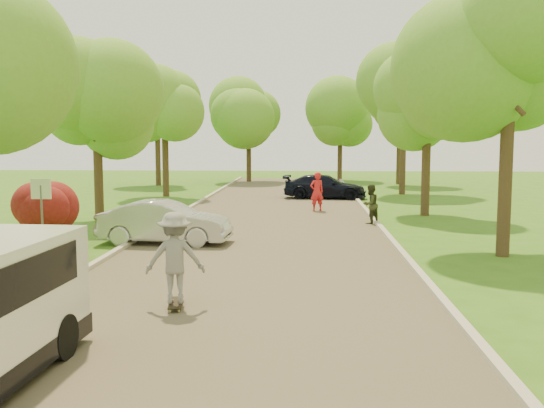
% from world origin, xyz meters
% --- Properties ---
extents(ground, '(100.00, 100.00, 0.00)m').
position_xyz_m(ground, '(0.00, 0.00, 0.00)').
color(ground, '#336417').
rests_on(ground, ground).
extents(road, '(8.00, 60.00, 0.01)m').
position_xyz_m(road, '(0.00, 8.00, 0.01)').
color(road, '#4C4438').
rests_on(road, ground).
extents(curb_left, '(0.18, 60.00, 0.12)m').
position_xyz_m(curb_left, '(-4.05, 8.00, 0.06)').
color(curb_left, '#B2AD9E').
rests_on(curb_left, ground).
extents(curb_right, '(0.18, 60.00, 0.12)m').
position_xyz_m(curb_right, '(4.05, 8.00, 0.06)').
color(curb_right, '#B2AD9E').
rests_on(curb_right, ground).
extents(street_sign, '(0.55, 0.06, 2.17)m').
position_xyz_m(street_sign, '(-5.80, 4.00, 1.56)').
color(street_sign, '#59595E').
rests_on(street_sign, ground).
extents(red_shrub, '(1.70, 1.70, 1.95)m').
position_xyz_m(red_shrub, '(-6.30, 5.50, 1.10)').
color(red_shrub, '#382619').
rests_on(red_shrub, ground).
extents(tree_l_midb, '(4.30, 4.20, 6.62)m').
position_xyz_m(tree_l_midb, '(-6.81, 12.00, 4.59)').
color(tree_l_midb, '#382619').
rests_on(tree_l_midb, ground).
extents(tree_l_far, '(4.92, 4.80, 7.79)m').
position_xyz_m(tree_l_far, '(-6.39, 22.00, 5.47)').
color(tree_l_far, '#382619').
rests_on(tree_l_far, ground).
extents(tree_r_mida, '(5.13, 5.00, 7.95)m').
position_xyz_m(tree_r_mida, '(7.02, 5.00, 5.54)').
color(tree_r_mida, '#382619').
rests_on(tree_r_mida, ground).
extents(tree_r_midb, '(4.51, 4.40, 7.01)m').
position_xyz_m(tree_r_midb, '(6.60, 14.00, 4.88)').
color(tree_r_midb, '#382619').
rests_on(tree_r_midb, ground).
extents(tree_r_far, '(5.33, 5.20, 8.34)m').
position_xyz_m(tree_r_far, '(7.23, 24.00, 5.83)').
color(tree_r_far, '#382619').
rests_on(tree_r_far, ground).
extents(tree_bg_a, '(5.12, 5.00, 7.72)m').
position_xyz_m(tree_bg_a, '(-8.78, 30.00, 5.31)').
color(tree_bg_a, '#382619').
rests_on(tree_bg_a, ground).
extents(tree_bg_b, '(5.12, 5.00, 7.95)m').
position_xyz_m(tree_bg_b, '(8.22, 32.00, 5.54)').
color(tree_bg_b, '#382619').
rests_on(tree_bg_b, ground).
extents(tree_bg_c, '(4.92, 4.80, 7.33)m').
position_xyz_m(tree_bg_c, '(-2.79, 34.00, 5.02)').
color(tree_bg_c, '#382619').
rests_on(tree_bg_c, ground).
extents(tree_bg_d, '(5.12, 5.00, 7.72)m').
position_xyz_m(tree_bg_d, '(4.22, 36.00, 5.31)').
color(tree_bg_d, '#382619').
rests_on(tree_bg_d, ground).
extents(silver_sedan, '(4.14, 1.65, 1.34)m').
position_xyz_m(silver_sedan, '(-3.02, 6.47, 0.67)').
color(silver_sedan, '#B3B3B8').
rests_on(silver_sedan, ground).
extents(dark_sedan, '(4.63, 2.20, 1.30)m').
position_xyz_m(dark_sedan, '(2.37, 21.08, 0.65)').
color(dark_sedan, black).
rests_on(dark_sedan, ground).
extents(longboard, '(0.38, 0.92, 0.10)m').
position_xyz_m(longboard, '(-1.15, -0.65, 0.10)').
color(longboard, black).
rests_on(longboard, ground).
extents(skateboarder, '(1.21, 0.81, 1.75)m').
position_xyz_m(skateboarder, '(-1.15, -0.65, 0.99)').
color(skateboarder, gray).
rests_on(skateboarder, longboard).
extents(person_striped, '(0.75, 0.63, 1.76)m').
position_xyz_m(person_striped, '(1.83, 15.28, 0.88)').
color(person_striped, red).
rests_on(person_striped, ground).
extents(person_olive, '(0.93, 0.92, 1.51)m').
position_xyz_m(person_olive, '(3.80, 11.24, 0.76)').
color(person_olive, '#2F321E').
rests_on(person_olive, ground).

